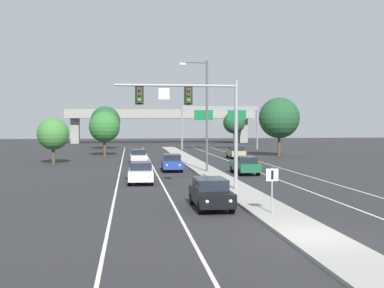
{
  "coord_description": "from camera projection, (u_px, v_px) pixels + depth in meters",
  "views": [
    {
      "loc": [
        -7.07,
        -18.38,
        4.48
      ],
      "look_at": [
        -3.2,
        12.3,
        3.2
      ],
      "focal_mm": 46.31,
      "sensor_mm": 36.0,
      "label": 1
    }
  ],
  "objects": [
    {
      "name": "overhead_signal_mast",
      "position": [
        197.0,
        110.0,
        32.27
      ],
      "size": [
        8.06,
        0.44,
        7.2
      ],
      "color": "gray",
      "rests_on": "median_island"
    },
    {
      "name": "edge_stripe_right",
      "position": [
        296.0,
        173.0,
        45.07
      ],
      "size": [
        0.14,
        100.0,
        0.01
      ],
      "primitive_type": "cube",
      "color": "silver",
      "rests_on": "ground"
    },
    {
      "name": "overpass_bridge",
      "position": [
        161.0,
        118.0,
        113.0
      ],
      "size": [
        42.4,
        6.4,
        7.65
      ],
      "color": "gray",
      "rests_on": "ground"
    },
    {
      "name": "tree_far_left_b",
      "position": [
        104.0,
        127.0,
        68.19
      ],
      "size": [
        4.27,
        4.27,
        6.18
      ],
      "color": "#4C3823",
      "rests_on": "ground"
    },
    {
      "name": "tree_far_left_a",
      "position": [
        105.0,
        121.0,
        85.52
      ],
      "size": [
        5.16,
        5.16,
        7.46
      ],
      "color": "#4C3823",
      "rests_on": "ground"
    },
    {
      "name": "tree_far_right_b",
      "position": [
        234.0,
        123.0,
        111.34
      ],
      "size": [
        4.94,
        4.94,
        7.15
      ],
      "color": "#4C3823",
      "rests_on": "ground"
    },
    {
      "name": "edge_stripe_left",
      "position": [
        119.0,
        175.0,
        43.07
      ],
      "size": [
        0.14,
        100.0,
        0.01
      ],
      "primitive_type": "cube",
      "color": "silver",
      "rests_on": "ground"
    },
    {
      "name": "car_receding_tan",
      "position": [
        236.0,
        152.0,
        63.53
      ],
      "size": [
        1.89,
        4.5,
        1.58
      ],
      "color": "tan",
      "rests_on": "ground"
    },
    {
      "name": "highway_sign_gantry",
      "position": [
        220.0,
        114.0,
        84.0
      ],
      "size": [
        13.28,
        0.42,
        7.5
      ],
      "color": "gray",
      "rests_on": "ground"
    },
    {
      "name": "median_island",
      "position": [
        225.0,
        182.0,
        37.13
      ],
      "size": [
        2.4,
        110.0,
        0.15
      ],
      "primitive_type": "cube",
      "color": "#9E9B93",
      "rests_on": "ground"
    },
    {
      "name": "tree_far_left_c",
      "position": [
        53.0,
        134.0,
        54.75
      ],
      "size": [
        3.52,
        3.52,
        5.1
      ],
      "color": "#4C3823",
      "rests_on": "ground"
    },
    {
      "name": "tree_far_right_a",
      "position": [
        279.0,
        118.0,
        67.18
      ],
      "size": [
        5.54,
        5.54,
        8.02
      ],
      "color": "#4C3823",
      "rests_on": "ground"
    },
    {
      "name": "lane_stripe_oncoming_center",
      "position": [
        157.0,
        174.0,
        43.48
      ],
      "size": [
        0.14,
        100.0,
        0.01
      ],
      "primitive_type": "cube",
      "color": "silver",
      "rests_on": "ground"
    },
    {
      "name": "car_receding_green",
      "position": [
        245.0,
        165.0,
        43.75
      ],
      "size": [
        1.91,
        4.5,
        1.58
      ],
      "color": "#195633",
      "rests_on": "ground"
    },
    {
      "name": "car_oncoming_blue",
      "position": [
        172.0,
        162.0,
        46.65
      ],
      "size": [
        1.9,
        4.5,
        1.58
      ],
      "color": "navy",
      "rests_on": "ground"
    },
    {
      "name": "lane_stripe_receding_center",
      "position": [
        261.0,
        173.0,
        44.66
      ],
      "size": [
        0.14,
        100.0,
        0.01
      ],
      "primitive_type": "cube",
      "color": "silver",
      "rests_on": "ground"
    },
    {
      "name": "median_sign_post",
      "position": [
        272.0,
        183.0,
        23.93
      ],
      "size": [
        0.6,
        0.1,
        2.2
      ],
      "color": "gray",
      "rests_on": "median_island"
    },
    {
      "name": "street_lamp_median",
      "position": [
        204.0,
        109.0,
        44.55
      ],
      "size": [
        2.58,
        0.28,
        10.0
      ],
      "color": "#4C4C51",
      "rests_on": "median_island"
    },
    {
      "name": "ground_plane",
      "position": [
        313.0,
        238.0,
        19.29
      ],
      "size": [
        260.0,
        260.0,
        0.0
      ],
      "primitive_type": "plane",
      "color": "#28282B"
    },
    {
      "name": "car_oncoming_silver",
      "position": [
        138.0,
        156.0,
        55.21
      ],
      "size": [
        1.91,
        4.5,
        1.58
      ],
      "color": "#B7B7BC",
      "rests_on": "ground"
    },
    {
      "name": "car_oncoming_white",
      "position": [
        141.0,
        172.0,
        37.11
      ],
      "size": [
        1.93,
        4.51,
        1.58
      ],
      "color": "silver",
      "rests_on": "ground"
    },
    {
      "name": "car_oncoming_black",
      "position": [
        211.0,
        193.0,
        26.09
      ],
      "size": [
        1.86,
        4.49,
        1.58
      ],
      "color": "black",
      "rests_on": "ground"
    }
  ]
}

